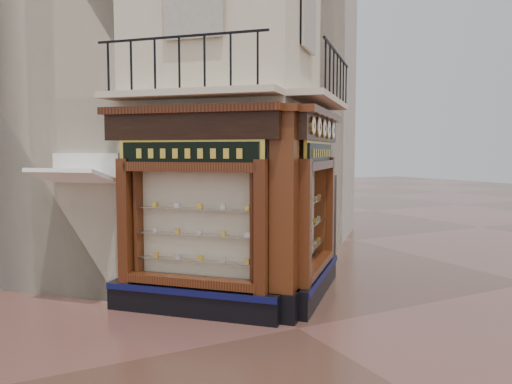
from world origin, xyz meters
TOP-DOWN VIEW (x-y plane):
  - ground at (0.00, 0.00)m, footprint 80.00×80.00m
  - main_building at (0.00, 6.16)m, footprint 11.31×11.31m
  - neighbour_left at (-2.47, 8.63)m, footprint 11.31×11.31m
  - neighbour_right at (2.47, 8.63)m, footprint 11.31×11.31m
  - shopfront_left at (-1.41, 1.57)m, footprint 2.86×2.86m
  - shopfront_right at (1.41, 1.57)m, footprint 2.86×2.86m
  - corner_pilaster at (0.00, 0.50)m, footprint 0.85×0.85m
  - balcony at (0.00, 1.49)m, footprint 5.94×2.97m
  - clock_a at (0.62, 0.52)m, footprint 0.27×0.27m
  - clock_b at (1.04, 0.94)m, footprint 0.32×0.32m
  - clock_c at (1.47, 1.37)m, footprint 0.31×0.31m
  - clock_d at (1.88, 1.78)m, footprint 0.32×0.32m
  - clock_e at (2.33, 2.23)m, footprint 0.31×0.31m
  - awning at (-3.33, 3.12)m, footprint 1.78×1.78m
  - signboard_left at (-1.46, 1.51)m, footprint 2.13×2.13m
  - signboard_right at (1.46, 1.51)m, footprint 1.97×1.97m

SIDE VIEW (x-z plane):
  - ground at x=0.00m, z-range 0.00..0.00m
  - awning at x=-3.33m, z-range -0.17..0.17m
  - corner_pilaster at x=0.00m, z-range -0.04..3.94m
  - shopfront_left at x=-1.41m, z-range -0.01..3.97m
  - shopfront_right at x=1.41m, z-range -0.01..3.97m
  - signboard_right at x=1.46m, z-range 2.84..3.36m
  - signboard_left at x=-1.46m, z-range 2.82..3.38m
  - clock_c at x=1.47m, z-range 3.43..3.81m
  - clock_d at x=1.88m, z-range 3.42..3.82m
  - clock_a at x=0.62m, z-range 3.45..3.79m
  - clock_e at x=2.33m, z-range 3.43..3.81m
  - clock_b at x=1.04m, z-range 3.42..3.82m
  - balcony at x=0.00m, z-range 3.70..4.73m
  - neighbour_left at x=-2.47m, z-range 0.00..11.00m
  - neighbour_right at x=2.47m, z-range 0.00..11.00m
  - main_building at x=0.00m, z-range 0.00..12.00m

